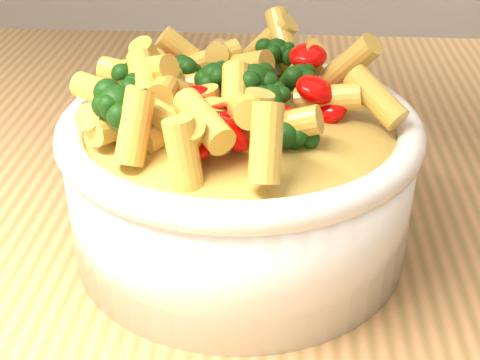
{
  "coord_description": "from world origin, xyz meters",
  "views": [
    {
      "loc": [
        -0.07,
        -0.45,
        1.18
      ],
      "look_at": [
        -0.1,
        -0.07,
        0.95
      ],
      "focal_mm": 50.0,
      "sensor_mm": 36.0,
      "label": 1
    }
  ],
  "objects": [
    {
      "name": "table",
      "position": [
        0.0,
        0.0,
        0.8
      ],
      "size": [
        1.2,
        0.8,
        0.9
      ],
      "color": "tan",
      "rests_on": "ground"
    },
    {
      "name": "serving_bowl",
      "position": [
        -0.1,
        -0.07,
        0.95
      ],
      "size": [
        0.24,
        0.24,
        0.1
      ],
      "color": "white",
      "rests_on": "table"
    },
    {
      "name": "pasta_salad",
      "position": [
        -0.1,
        -0.07,
        1.01
      ],
      "size": [
        0.19,
        0.19,
        0.04
      ],
      "color": "gold",
      "rests_on": "serving_bowl"
    }
  ]
}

